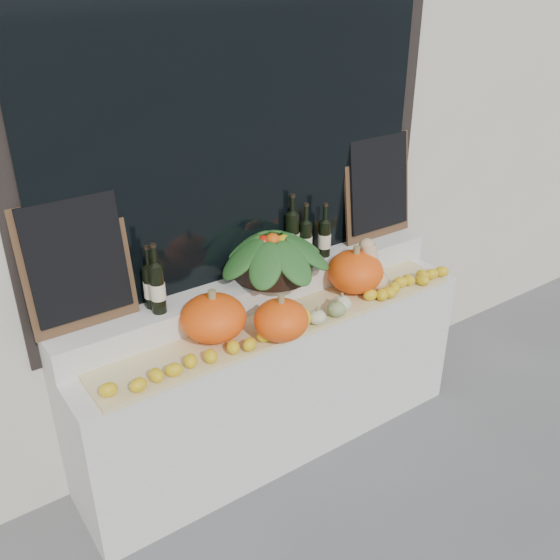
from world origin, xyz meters
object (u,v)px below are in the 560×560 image
object	(u,v)px
pumpkin_left	(213,318)
pumpkin_right	(355,272)
wine_bottle_tall	(292,237)
butternut_squash	(373,269)
produce_bowl	(273,254)

from	to	relation	value
pumpkin_left	pumpkin_right	world-z (taller)	pumpkin_right
pumpkin_left	wine_bottle_tall	distance (m)	0.73
pumpkin_left	butternut_squash	bearing A→B (deg)	-4.08
pumpkin_right	wine_bottle_tall	bearing A→B (deg)	130.08
butternut_squash	wine_bottle_tall	world-z (taller)	wine_bottle_tall
pumpkin_left	wine_bottle_tall	size ratio (longest dim) A/B	0.81
butternut_squash	pumpkin_right	bearing A→B (deg)	152.97
wine_bottle_tall	pumpkin_left	bearing A→B (deg)	-158.82
pumpkin_left	produce_bowl	size ratio (longest dim) A/B	0.49
pumpkin_left	produce_bowl	world-z (taller)	produce_bowl
wine_bottle_tall	pumpkin_right	bearing A→B (deg)	-49.92
pumpkin_right	butternut_squash	bearing A→B (deg)	-27.03
pumpkin_left	pumpkin_right	distance (m)	0.90
butternut_squash	wine_bottle_tall	size ratio (longest dim) A/B	0.72
produce_bowl	butternut_squash	bearing A→B (deg)	-27.18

